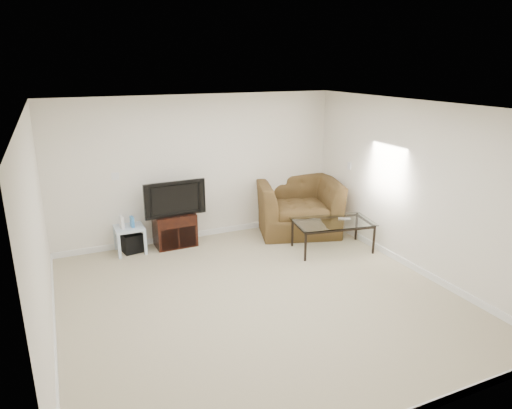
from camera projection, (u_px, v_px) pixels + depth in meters
name	position (u px, v px, depth m)	size (l,w,h in m)	color
floor	(259.00, 298.00, 6.06)	(5.00, 5.00, 0.00)	tan
ceiling	(259.00, 107.00, 5.32)	(5.00, 5.00, 0.00)	white
wall_back	(199.00, 168.00, 7.87)	(5.00, 0.02, 2.50)	silver
wall_left	(39.00, 239.00, 4.71)	(0.02, 5.00, 2.50)	silver
wall_right	(414.00, 187.00, 6.66)	(0.02, 5.00, 2.50)	silver
plate_back	(115.00, 176.00, 7.31)	(0.12, 0.02, 0.12)	white
plate_right_switch	(349.00, 166.00, 8.05)	(0.02, 0.09, 0.13)	white
plate_right_outlet	(356.00, 222.00, 8.07)	(0.02, 0.08, 0.12)	white
tv_stand	(175.00, 229.00, 7.75)	(0.67, 0.47, 0.56)	black
dvd_player	(175.00, 220.00, 7.67)	(0.39, 0.27, 0.05)	black
television	(173.00, 197.00, 7.56)	(0.96, 0.19, 0.59)	black
side_table	(130.00, 239.00, 7.48)	(0.46, 0.46, 0.44)	silver
subwoofer	(132.00, 242.00, 7.53)	(0.31, 0.31, 0.31)	black
game_console	(122.00, 222.00, 7.32)	(0.05, 0.15, 0.20)	white
game_case	(132.00, 222.00, 7.39)	(0.05, 0.13, 0.17)	#337FCC
recliner	(298.00, 197.00, 8.32)	(1.47, 0.95, 1.28)	#503E22
coffee_table	(332.00, 236.00, 7.56)	(1.27, 0.72, 0.50)	black
remote	(344.00, 218.00, 7.60)	(0.20, 0.06, 0.02)	#B2B2B7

